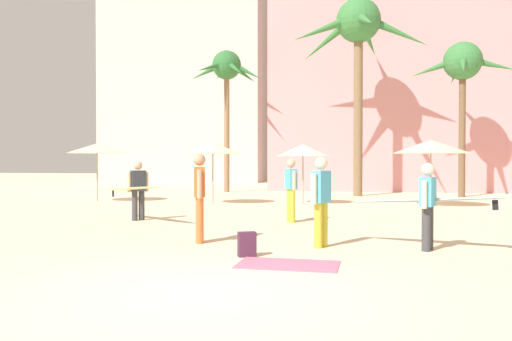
# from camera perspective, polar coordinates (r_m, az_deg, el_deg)

# --- Properties ---
(ground) EXTENTS (120.00, 120.00, 0.00)m
(ground) POSITION_cam_1_polar(r_m,az_deg,el_deg) (6.59, -6.53, -13.26)
(ground) COLOR beige
(hotel_pink) EXTENTS (18.09, 11.86, 16.41)m
(hotel_pink) POSITION_cam_1_polar(r_m,az_deg,el_deg) (34.93, 18.09, 11.80)
(hotel_pink) COLOR pink
(hotel_pink) RESTS_ON ground
(hotel_tower_gray) EXTENTS (13.12, 10.33, 25.37)m
(hotel_tower_gray) POSITION_cam_1_polar(r_m,az_deg,el_deg) (46.93, -6.78, 14.62)
(hotel_tower_gray) COLOR #BCB7AD
(hotel_tower_gray) RESTS_ON ground
(palm_tree_left) EXTENTS (4.71, 4.61, 7.07)m
(palm_tree_left) POSITION_cam_1_polar(r_m,az_deg,el_deg) (25.79, 21.73, 10.45)
(palm_tree_left) COLOR brown
(palm_tree_left) RESTS_ON ground
(palm_tree_center) EXTENTS (4.15, 3.88, 7.52)m
(palm_tree_center) POSITION_cam_1_polar(r_m,az_deg,el_deg) (28.04, -3.23, 10.60)
(palm_tree_center) COLOR #896B4C
(palm_tree_center) RESTS_ON ground
(palm_tree_right) EXTENTS (6.47, 6.78, 9.27)m
(palm_tree_right) POSITION_cam_1_polar(r_m,az_deg,el_deg) (25.56, 11.12, 14.62)
(palm_tree_right) COLOR brown
(palm_tree_right) RESTS_ON ground
(cafe_umbrella_0) EXTENTS (2.69, 2.69, 2.40)m
(cafe_umbrella_0) POSITION_cam_1_polar(r_m,az_deg,el_deg) (19.60, 18.66, 2.51)
(cafe_umbrella_0) COLOR gray
(cafe_umbrella_0) RESTS_ON ground
(cafe_umbrella_2) EXTENTS (2.37, 2.37, 2.36)m
(cafe_umbrella_2) POSITION_cam_1_polar(r_m,az_deg,el_deg) (21.90, -17.06, 2.34)
(cafe_umbrella_2) COLOR gray
(cafe_umbrella_2) RESTS_ON ground
(cafe_umbrella_4) EXTENTS (2.01, 2.01, 2.28)m
(cafe_umbrella_4) POSITION_cam_1_polar(r_m,az_deg,el_deg) (19.71, 5.19, 2.23)
(cafe_umbrella_4) COLOR gray
(cafe_umbrella_4) RESTS_ON ground
(cafe_umbrella_5) EXTENTS (2.21, 2.21, 2.37)m
(cafe_umbrella_5) POSITION_cam_1_polar(r_m,az_deg,el_deg) (19.82, -4.78, 2.49)
(cafe_umbrella_5) COLOR gray
(cafe_umbrella_5) RESTS_ON ground
(beach_towel) EXTENTS (1.61, 0.99, 0.01)m
(beach_towel) POSITION_cam_1_polar(r_m,az_deg,el_deg) (8.26, 3.52, -10.28)
(beach_towel) COLOR #EF6684
(beach_towel) RESTS_ON ground
(backpack) EXTENTS (0.35, 0.32, 0.42)m
(backpack) POSITION_cam_1_polar(r_m,az_deg,el_deg) (8.94, -1.02, -8.14)
(backpack) COLOR #47253C
(backpack) RESTS_ON ground
(person_near_right) EXTENTS (2.94, 1.29, 1.60)m
(person_near_right) POSITION_cam_1_polar(r_m,az_deg,el_deg) (10.09, 18.25, -3.24)
(person_near_right) COLOR #3D3D42
(person_near_right) RESTS_ON ground
(person_far_right) EXTENTS (2.65, 2.19, 1.64)m
(person_far_right) POSITION_cam_1_polar(r_m,az_deg,el_deg) (14.50, -13.06, -1.90)
(person_far_right) COLOR #3D3D42
(person_far_right) RESTS_ON ground
(person_mid_left) EXTENTS (0.38, 0.58, 1.71)m
(person_mid_left) POSITION_cam_1_polar(r_m,az_deg,el_deg) (9.85, 7.15, -3.00)
(person_mid_left) COLOR gold
(person_mid_left) RESTS_ON ground
(person_mid_right) EXTENTS (0.38, 0.58, 1.69)m
(person_mid_right) POSITION_cam_1_polar(r_m,az_deg,el_deg) (13.88, 3.87, -1.87)
(person_mid_right) COLOR gold
(person_mid_right) RESTS_ON ground
(person_near_left) EXTENTS (0.33, 0.60, 1.78)m
(person_near_left) POSITION_cam_1_polar(r_m,az_deg,el_deg) (10.40, -6.22, -2.56)
(person_near_left) COLOR orange
(person_near_left) RESTS_ON ground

